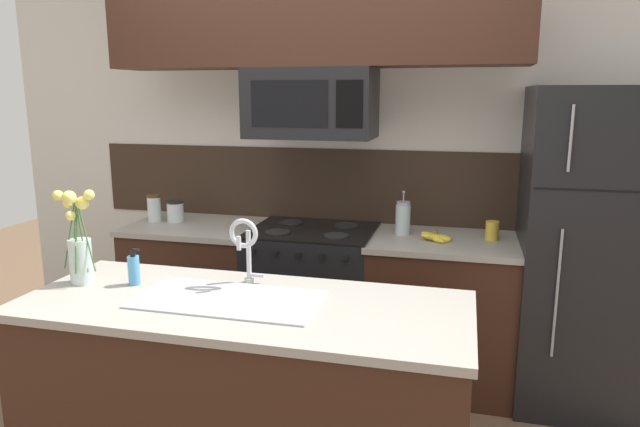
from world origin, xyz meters
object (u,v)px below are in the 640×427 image
at_px(banana_bunch, 436,237).
at_px(flower_vase, 79,250).
at_px(refrigerator, 596,251).
at_px(dish_soap_bottle, 134,270).
at_px(french_press, 403,218).
at_px(storage_jar_medium, 175,211).
at_px(stove_range, 313,300).
at_px(coffee_tin, 492,231).
at_px(sink_faucet, 245,242).
at_px(microwave, 311,103).
at_px(storage_jar_tall, 154,208).

bearing_deg(banana_bunch, flower_vase, -142.24).
bearing_deg(refrigerator, dish_soap_bottle, -150.74).
bearing_deg(refrigerator, french_press, 177.86).
height_order(banana_bunch, flower_vase, flower_vase).
height_order(refrigerator, storage_jar_medium, refrigerator).
bearing_deg(banana_bunch, storage_jar_medium, 176.68).
height_order(storage_jar_medium, french_press, french_press).
xyz_separation_m(stove_range, dish_soap_bottle, (-0.50, -1.17, 0.52)).
bearing_deg(coffee_tin, sink_faucet, -134.41).
distance_m(storage_jar_medium, dish_soap_bottle, 1.29).
bearing_deg(french_press, stove_range, -173.73).
height_order(microwave, refrigerator, microwave).
bearing_deg(stove_range, dish_soap_bottle, -113.30).
xyz_separation_m(microwave, sink_faucet, (-0.02, -1.04, -0.58)).
xyz_separation_m(coffee_tin, flower_vase, (-1.80, -1.27, 0.10)).
bearing_deg(storage_jar_medium, storage_jar_tall, -169.48).
relative_size(microwave, coffee_tin, 6.77).
distance_m(stove_range, storage_jar_medium, 1.09).
height_order(stove_range, storage_jar_medium, storage_jar_medium).
relative_size(microwave, dish_soap_bottle, 4.51).
height_order(sink_faucet, flower_vase, flower_vase).
bearing_deg(dish_soap_bottle, stove_range, 66.70).
relative_size(microwave, flower_vase, 1.73).
distance_m(refrigerator, sink_faucet, 1.97).
distance_m(microwave, dish_soap_bottle, 1.44).
distance_m(storage_jar_tall, dish_soap_bottle, 1.32).
xyz_separation_m(stove_range, storage_jar_medium, (-0.95, 0.04, 0.52)).
relative_size(microwave, refrigerator, 0.42).
bearing_deg(storage_jar_medium, microwave, -3.60).
distance_m(storage_jar_medium, banana_bunch, 1.71).
xyz_separation_m(storage_jar_tall, storage_jar_medium, (0.14, 0.03, -0.02)).
xyz_separation_m(storage_jar_tall, french_press, (1.64, 0.05, 0.01)).
relative_size(storage_jar_tall, storage_jar_medium, 1.30).
xyz_separation_m(stove_range, storage_jar_tall, (-1.09, 0.01, 0.54)).
relative_size(stove_range, flower_vase, 2.16).
bearing_deg(stove_range, storage_jar_medium, 177.65).
height_order(microwave, banana_bunch, microwave).
relative_size(refrigerator, storage_jar_tall, 9.97).
relative_size(storage_jar_tall, dish_soap_bottle, 1.08).
relative_size(stove_range, storage_jar_tall, 5.20).
bearing_deg(refrigerator, sink_faucet, -146.72).
distance_m(microwave, coffee_tin, 1.29).
bearing_deg(sink_faucet, stove_range, 88.90).
relative_size(storage_jar_tall, coffee_tin, 1.62).
bearing_deg(banana_bunch, microwave, 177.03).
height_order(storage_jar_tall, storage_jar_medium, storage_jar_tall).
distance_m(refrigerator, banana_bunch, 0.87).
height_order(french_press, coffee_tin, french_press).
relative_size(dish_soap_bottle, flower_vase, 0.38).
height_order(storage_jar_medium, dish_soap_bottle, dish_soap_bottle).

